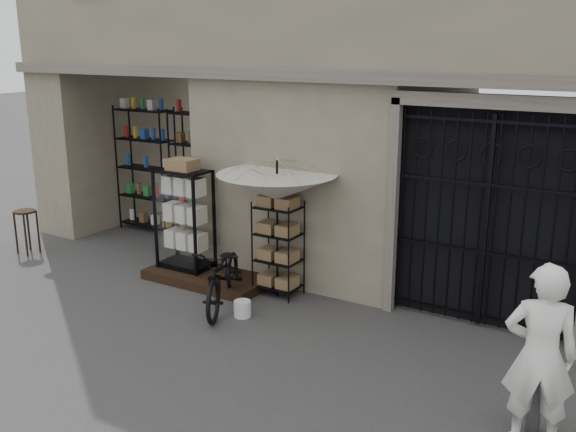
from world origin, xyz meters
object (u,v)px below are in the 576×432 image
Objects in this scene: display_cabinet at (185,225)px; wooden_stool at (27,231)px; market_umbrella at (277,180)px; bicycle at (225,306)px; white_bucket at (242,309)px; wire_rack at (278,250)px; steel_bollard at (535,397)px.

display_cabinet reaches higher than wooden_stool.
bicycle is (-0.45, -0.73, -1.79)m from market_umbrella.
wooden_stool is at bearing 176.74° from white_bucket.
display_cabinet is 1.20× the size of wire_rack.
wooden_stool is at bearing 154.54° from bicycle.
market_umbrella is at bearing -9.07° from display_cabinet.
wooden_stool is 1.06× the size of steel_bollard.
market_umbrella is (1.73, 0.03, 0.92)m from display_cabinet.
wire_rack is at bearing 112.34° from market_umbrella.
bicycle reaches higher than white_bucket.
bicycle is at bearing 159.94° from white_bucket.
wooden_stool is at bearing -173.06° from market_umbrella.
wire_rack is 0.80× the size of bicycle.
wire_rack is 1.13m from white_bucket.
market_umbrella is at bearing 34.61° from bicycle.
display_cabinet is at bearing 127.79° from bicycle.
wooden_stool is (-4.91, -0.68, -0.29)m from wire_rack.
market_umbrella is 3.11× the size of wooden_stool.
display_cabinet is 1.96m from market_umbrella.
wooden_stool is at bearing 173.32° from steel_bollard.
wire_rack is 1.15m from bicycle.
display_cabinet reaches higher than steel_bollard.
display_cabinet is at bearing 167.56° from wire_rack.
white_bucket is at bearing -91.52° from market_umbrella.
bicycle is 4.54m from steel_bollard.
display_cabinet reaches higher than bicycle.
wooden_stool reaches higher than white_bucket.
wooden_stool is (-3.21, -0.57, -0.45)m from display_cabinet.
white_bucket is 0.30× the size of wooden_stool.
market_umbrella is 1.89m from white_bucket.
bicycle is at bearing 168.27° from steel_bollard.
market_umbrella is (0.03, -0.07, 1.08)m from wire_rack.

